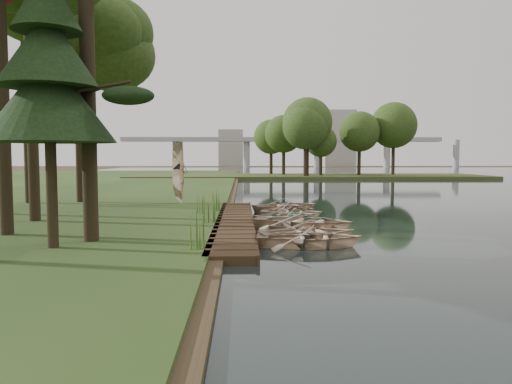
{
  "coord_description": "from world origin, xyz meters",
  "views": [
    {
      "loc": [
        -1.28,
        -21.39,
        2.99
      ],
      "look_at": [
        -0.66,
        0.92,
        1.43
      ],
      "focal_mm": 35.0,
      "sensor_mm": 36.0,
      "label": 1
    }
  ],
  "objects_px": {
    "rowboat_1": "(308,231)",
    "rowboat_0": "(309,236)",
    "rowboat_2": "(309,226)",
    "boardwalk": "(235,223)",
    "stored_rowboat": "(181,197)",
    "pine_tree": "(48,72)"
  },
  "relations": [
    {
      "from": "boardwalk",
      "to": "rowboat_1",
      "type": "relative_size",
      "value": 4.59
    },
    {
      "from": "boardwalk",
      "to": "stored_rowboat",
      "type": "relative_size",
      "value": 4.47
    },
    {
      "from": "stored_rowboat",
      "to": "pine_tree",
      "type": "distance_m",
      "value": 15.14
    },
    {
      "from": "rowboat_0",
      "to": "rowboat_2",
      "type": "distance_m",
      "value": 2.69
    },
    {
      "from": "stored_rowboat",
      "to": "pine_tree",
      "type": "bearing_deg",
      "value": 172.78
    },
    {
      "from": "rowboat_1",
      "to": "rowboat_2",
      "type": "height_order",
      "value": "rowboat_1"
    },
    {
      "from": "stored_rowboat",
      "to": "pine_tree",
      "type": "height_order",
      "value": "pine_tree"
    },
    {
      "from": "rowboat_0",
      "to": "stored_rowboat",
      "type": "bearing_deg",
      "value": 28.74
    },
    {
      "from": "rowboat_1",
      "to": "rowboat_2",
      "type": "bearing_deg",
      "value": -20.3
    },
    {
      "from": "boardwalk",
      "to": "rowboat_1",
      "type": "xyz_separation_m",
      "value": [
        2.62,
        -4.18,
        0.26
      ]
    },
    {
      "from": "rowboat_1",
      "to": "rowboat_2",
      "type": "xyz_separation_m",
      "value": [
        0.25,
        1.66,
        -0.05
      ]
    },
    {
      "from": "rowboat_0",
      "to": "pine_tree",
      "type": "bearing_deg",
      "value": 104.16
    },
    {
      "from": "rowboat_1",
      "to": "rowboat_0",
      "type": "bearing_deg",
      "value": 161.25
    },
    {
      "from": "boardwalk",
      "to": "rowboat_0",
      "type": "distance_m",
      "value": 5.76
    },
    {
      "from": "boardwalk",
      "to": "stored_rowboat",
      "type": "height_order",
      "value": "stored_rowboat"
    },
    {
      "from": "rowboat_2",
      "to": "pine_tree",
      "type": "xyz_separation_m",
      "value": [
        -8.2,
        -3.99,
        5.11
      ]
    },
    {
      "from": "boardwalk",
      "to": "pine_tree",
      "type": "relative_size",
      "value": 1.94
    },
    {
      "from": "rowboat_1",
      "to": "stored_rowboat",
      "type": "bearing_deg",
      "value": 14.55
    },
    {
      "from": "rowboat_1",
      "to": "rowboat_2",
      "type": "relative_size",
      "value": 1.15
    },
    {
      "from": "rowboat_0",
      "to": "stored_rowboat",
      "type": "relative_size",
      "value": 0.97
    },
    {
      "from": "boardwalk",
      "to": "pine_tree",
      "type": "bearing_deg",
      "value": -129.31
    },
    {
      "from": "rowboat_1",
      "to": "stored_rowboat",
      "type": "relative_size",
      "value": 0.97
    }
  ]
}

